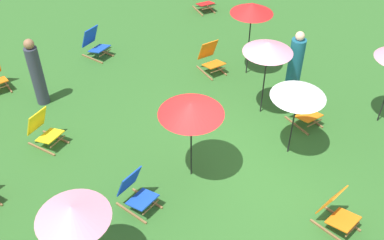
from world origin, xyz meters
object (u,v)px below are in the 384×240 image
(umbrella_3, at_px, (299,91))
(person_1, at_px, (294,70))
(umbrella_4, at_px, (191,108))
(person_0, at_px, (37,74))
(umbrella_0, at_px, (72,212))
(deckchair_2, at_px, (337,211))
(umbrella_1, at_px, (268,47))
(deckchair_4, at_px, (44,130))
(deckchair_6, at_px, (211,58))
(deckchair_3, at_px, (95,44))
(deckchair_7, at_px, (136,192))
(deckchair_0, at_px, (304,109))
(umbrella_5, at_px, (252,8))

(umbrella_3, bearing_deg, person_1, 37.37)
(umbrella_4, xyz_separation_m, person_0, (-1.02, 4.15, -0.87))
(umbrella_0, relative_size, person_0, 0.95)
(deckchair_2, bearing_deg, umbrella_1, 62.36)
(umbrella_3, height_order, person_0, umbrella_3)
(deckchair_4, bearing_deg, deckchair_6, -22.16)
(umbrella_0, height_order, person_0, person_0)
(deckchair_6, distance_m, person_1, 2.34)
(deckchair_3, relative_size, person_0, 0.50)
(deckchair_2, relative_size, umbrella_0, 0.51)
(deckchair_7, xyz_separation_m, umbrella_0, (-1.43, -0.55, 1.13))
(umbrella_3, bearing_deg, umbrella_4, 155.25)
(deckchair_3, height_order, umbrella_4, umbrella_4)
(umbrella_1, bearing_deg, person_0, 133.53)
(deckchair_0, height_order, deckchair_2, same)
(deckchair_3, xyz_separation_m, umbrella_5, (2.43, -3.38, 1.46))
(deckchair_6, xyz_separation_m, umbrella_0, (-5.61, -2.87, 1.13))
(deckchair_4, relative_size, person_1, 0.46)
(deckchair_4, bearing_deg, umbrella_5, -29.34)
(deckchair_2, height_order, person_0, person_0)
(deckchair_4, xyz_separation_m, umbrella_3, (3.63, -3.69, 1.21))
(deckchair_3, bearing_deg, umbrella_1, -86.02)
(deckchair_4, xyz_separation_m, umbrella_4, (1.68, -2.79, 1.32))
(deckchair_6, height_order, person_1, person_1)
(person_0, bearing_deg, umbrella_1, -48.09)
(umbrella_5, bearing_deg, person_1, -95.01)
(umbrella_1, bearing_deg, umbrella_5, 54.05)
(deckchair_3, height_order, umbrella_5, umbrella_5)
(deckchair_3, height_order, person_0, person_0)
(deckchair_6, xyz_separation_m, umbrella_4, (-2.90, -2.42, 1.32))
(umbrella_1, bearing_deg, deckchair_4, 150.46)
(person_0, bearing_deg, umbrella_5, -29.90)
(deckchair_7, xyz_separation_m, umbrella_5, (4.79, 1.61, 1.46))
(deckchair_2, bearing_deg, person_0, 105.87)
(umbrella_0, bearing_deg, person_0, 69.86)
(person_0, bearing_deg, deckchair_2, -74.65)
(deckchair_0, distance_m, umbrella_4, 3.29)
(deckchair_0, height_order, deckchair_4, same)
(deckchair_3, xyz_separation_m, deckchair_4, (-2.77, -2.30, 0.00))
(deckchair_3, relative_size, deckchair_4, 0.98)
(umbrella_3, bearing_deg, deckchair_3, 98.24)
(deckchair_2, xyz_separation_m, umbrella_5, (2.47, 4.34, 1.46))
(deckchair_4, bearing_deg, person_1, -44.76)
(person_1, bearing_deg, deckchair_3, 141.79)
(deckchair_7, distance_m, umbrella_0, 1.90)
(umbrella_0, bearing_deg, umbrella_3, -5.50)
(deckchair_0, height_order, person_1, person_1)
(deckchair_2, xyz_separation_m, umbrella_0, (-3.76, 2.18, 1.13))
(deckchair_4, relative_size, umbrella_0, 0.53)
(deckchair_7, bearing_deg, deckchair_3, 54.99)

